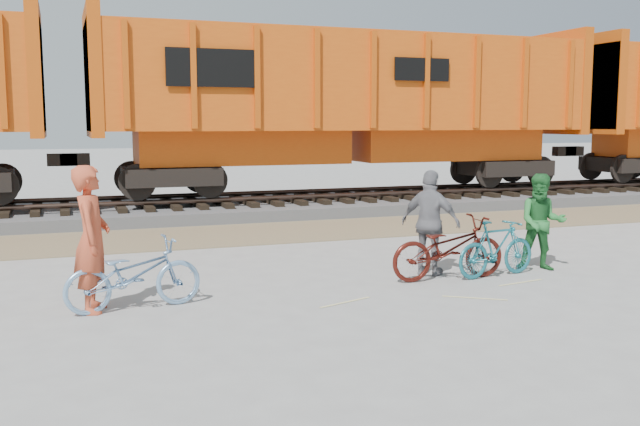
# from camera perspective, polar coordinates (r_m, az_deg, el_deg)

# --- Properties ---
(ground) EXTENTS (120.00, 120.00, 0.00)m
(ground) POSITION_cam_1_polar(r_m,az_deg,el_deg) (10.95, 5.33, -5.72)
(ground) COLOR #9E9E99
(ground) RESTS_ON ground
(gravel_strip) EXTENTS (120.00, 3.00, 0.02)m
(gravel_strip) POSITION_cam_1_polar(r_m,az_deg,el_deg) (16.00, -3.11, -1.53)
(gravel_strip) COLOR #877354
(gravel_strip) RESTS_ON ground
(ballast_bed) EXTENTS (120.00, 4.00, 0.30)m
(ballast_bed) POSITION_cam_1_polar(r_m,az_deg,el_deg) (19.33, -6.13, 0.39)
(ballast_bed) COLOR slate
(ballast_bed) RESTS_ON ground
(track) EXTENTS (120.00, 2.60, 0.24)m
(track) POSITION_cam_1_polar(r_m,az_deg,el_deg) (19.29, -6.14, 1.34)
(track) COLOR black
(track) RESTS_ON ballast_bed
(hopper_car_center) EXTENTS (14.00, 3.13, 4.65)m
(hopper_car_center) POSITION_cam_1_polar(r_m,az_deg,el_deg) (20.16, 2.42, 8.84)
(hopper_car_center) COLOR black
(hopper_car_center) RESTS_ON track
(bicycle_blue) EXTENTS (1.87, 0.89, 0.94)m
(bicycle_blue) POSITION_cam_1_polar(r_m,az_deg,el_deg) (9.70, -14.69, -4.78)
(bicycle_blue) COLOR #79A1CA
(bicycle_blue) RESTS_ON ground
(bicycle_teal) EXTENTS (1.57, 0.66, 0.92)m
(bicycle_teal) POSITION_cam_1_polar(r_m,az_deg,el_deg) (11.71, 13.94, -2.76)
(bicycle_teal) COLOR #1B6773
(bicycle_teal) RESTS_ON ground
(bicycle_maroon) EXTENTS (1.92, 0.71, 1.00)m
(bicycle_maroon) POSITION_cam_1_polar(r_m,az_deg,el_deg) (11.33, 10.22, -2.78)
(bicycle_maroon) COLOR #43120C
(bicycle_maroon) RESTS_ON ground
(person_solo) EXTENTS (0.57, 0.77, 1.91)m
(person_solo) POSITION_cam_1_polar(r_m,az_deg,el_deg) (9.68, -17.79, -1.99)
(person_solo) COLOR #C2492A
(person_solo) RESTS_ON ground
(person_man) EXTENTS (0.99, 0.93, 1.61)m
(person_man) POSITION_cam_1_polar(r_m,az_deg,el_deg) (12.40, 17.32, -0.71)
(person_man) COLOR #236B2E
(person_man) RESTS_ON ground
(person_woman) EXTENTS (0.94, 1.04, 1.70)m
(person_woman) POSITION_cam_1_polar(r_m,az_deg,el_deg) (11.57, 8.83, -0.79)
(person_woman) COLOR slate
(person_woman) RESTS_ON ground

